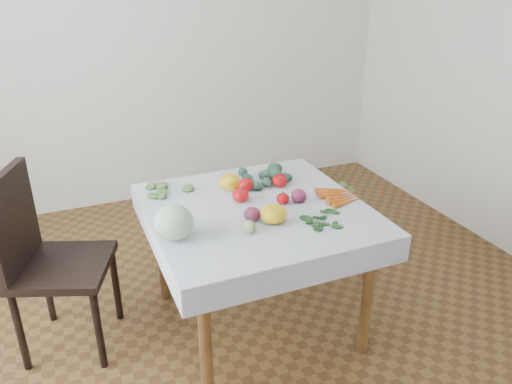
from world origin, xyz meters
TOP-DOWN VIEW (x-y plane):
  - ground at (0.00, 0.00)m, footprint 4.00×4.00m
  - back_wall at (0.00, 2.00)m, footprint 4.00×0.04m
  - table at (0.00, 0.00)m, footprint 1.00×1.00m
  - tablecloth at (0.00, 0.00)m, footprint 1.12×1.12m
  - chair at (-1.08, 0.27)m, footprint 0.59×0.59m
  - cabbage at (-0.48, -0.15)m, footprint 0.24×0.24m
  - tomato_a at (0.03, 0.22)m, footprint 0.09×0.09m
  - tomato_b at (0.23, 0.20)m, footprint 0.11×0.11m
  - tomato_c at (-0.05, 0.10)m, footprint 0.11×0.11m
  - tomato_d at (0.15, -0.01)m, footprint 0.09×0.09m
  - heirloom_back at (-0.05, 0.28)m, footprint 0.17×0.17m
  - heirloom_front at (0.01, -0.19)m, footprint 0.14×0.14m
  - onion_a at (-0.08, -0.13)m, footprint 0.11×0.11m
  - onion_b at (0.24, -0.02)m, footprint 0.11×0.11m
  - tomatillo_cluster at (-0.07, -0.21)m, footprint 0.09×0.13m
  - carrot_bunch at (0.47, -0.07)m, footprint 0.21×0.24m
  - kale_bunch at (0.16, 0.32)m, footprint 0.31×0.31m
  - basil_bunch at (0.26, -0.27)m, footprint 0.24×0.17m
  - dill_bunch at (-0.38, 0.40)m, footprint 0.22×0.22m

SIDE VIEW (x-z plane):
  - ground at x=0.00m, z-range 0.00..0.00m
  - chair at x=-1.08m, z-range 0.07..1.10m
  - table at x=0.00m, z-range 0.28..1.03m
  - tablecloth at x=0.00m, z-range 0.75..0.76m
  - basil_bunch at x=0.26m, z-range 0.76..0.77m
  - dill_bunch at x=-0.38m, z-range 0.76..0.78m
  - carrot_bunch at x=0.47m, z-range 0.76..0.79m
  - kale_bunch at x=0.16m, z-range 0.76..0.80m
  - tomatillo_cluster at x=-0.07m, z-range 0.76..0.81m
  - tomato_d at x=0.15m, z-range 0.76..0.82m
  - onion_a at x=-0.08m, z-range 0.76..0.83m
  - onion_b at x=0.24m, z-range 0.76..0.83m
  - tomato_b at x=0.23m, z-range 0.76..0.83m
  - tomato_a at x=0.03m, z-range 0.76..0.83m
  - tomato_c at x=-0.05m, z-range 0.76..0.84m
  - heirloom_back at x=-0.05m, z-range 0.76..0.85m
  - heirloom_front at x=0.01m, z-range 0.76..0.85m
  - cabbage at x=-0.48m, z-range 0.76..0.92m
  - back_wall at x=0.00m, z-range 0.00..2.70m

